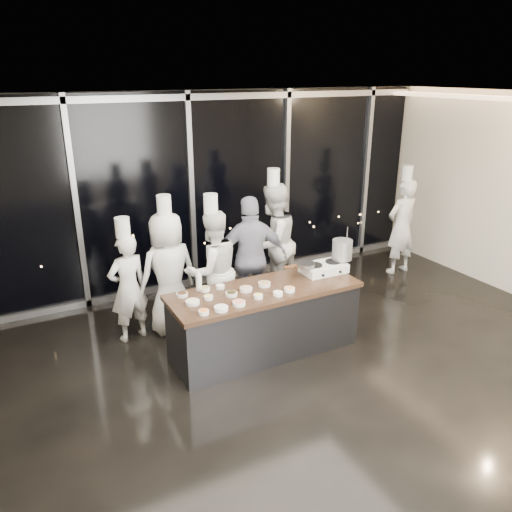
{
  "coord_description": "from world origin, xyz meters",
  "views": [
    {
      "loc": [
        -2.77,
        -4.13,
        3.47
      ],
      "look_at": [
        0.03,
        1.2,
        1.23
      ],
      "focal_mm": 35.0,
      "sensor_mm": 36.0,
      "label": 1
    }
  ],
  "objects_px": {
    "frying_pan": "(305,264)",
    "chef_left": "(168,272)",
    "guest": "(251,258)",
    "chef_side": "(401,225)",
    "demo_counter": "(264,320)",
    "stock_pot": "(342,250)",
    "chef_right": "(273,243)",
    "chef_center": "(213,270)",
    "chef_far_left": "(128,286)",
    "stove": "(324,268)"
  },
  "relations": [
    {
      "from": "stock_pot",
      "to": "chef_side",
      "type": "relative_size",
      "value": 0.14
    },
    {
      "from": "stove",
      "to": "chef_left",
      "type": "height_order",
      "value": "chef_left"
    },
    {
      "from": "frying_pan",
      "to": "chef_left",
      "type": "height_order",
      "value": "chef_left"
    },
    {
      "from": "demo_counter",
      "to": "stock_pot",
      "type": "relative_size",
      "value": 8.96
    },
    {
      "from": "chef_left",
      "to": "chef_center",
      "type": "xyz_separation_m",
      "value": [
        0.58,
        -0.19,
        -0.01
      ]
    },
    {
      "from": "chef_far_left",
      "to": "chef_side",
      "type": "xyz_separation_m",
      "value": [
        4.95,
        0.15,
        0.11
      ]
    },
    {
      "from": "chef_center",
      "to": "chef_right",
      "type": "distance_m",
      "value": 1.28
    },
    {
      "from": "chef_center",
      "to": "chef_side",
      "type": "relative_size",
      "value": 1.0
    },
    {
      "from": "guest",
      "to": "stock_pot",
      "type": "bearing_deg",
      "value": 149.37
    },
    {
      "from": "chef_right",
      "to": "demo_counter",
      "type": "bearing_deg",
      "value": 34.49
    },
    {
      "from": "demo_counter",
      "to": "guest",
      "type": "xyz_separation_m",
      "value": [
        0.33,
        1.01,
        0.46
      ]
    },
    {
      "from": "chef_left",
      "to": "chef_center",
      "type": "bearing_deg",
      "value": 152.09
    },
    {
      "from": "stove",
      "to": "chef_far_left",
      "type": "xyz_separation_m",
      "value": [
        -2.42,
        1.05,
        -0.19
      ]
    },
    {
      "from": "stove",
      "to": "chef_left",
      "type": "bearing_deg",
      "value": 151.8
    },
    {
      "from": "stove",
      "to": "chef_center",
      "type": "relative_size",
      "value": 0.31
    },
    {
      "from": "demo_counter",
      "to": "chef_center",
      "type": "bearing_deg",
      "value": 107.67
    },
    {
      "from": "frying_pan",
      "to": "stock_pot",
      "type": "height_order",
      "value": "stock_pot"
    },
    {
      "from": "stock_pot",
      "to": "chef_side",
      "type": "bearing_deg",
      "value": 28.28
    },
    {
      "from": "guest",
      "to": "chef_right",
      "type": "relative_size",
      "value": 0.87
    },
    {
      "from": "chef_right",
      "to": "chef_side",
      "type": "bearing_deg",
      "value": 155.78
    },
    {
      "from": "frying_pan",
      "to": "chef_center",
      "type": "bearing_deg",
      "value": 140.79
    },
    {
      "from": "guest",
      "to": "chef_right",
      "type": "xyz_separation_m",
      "value": [
        0.57,
        0.38,
        0.03
      ]
    },
    {
      "from": "frying_pan",
      "to": "demo_counter",
      "type": "bearing_deg",
      "value": -168.26
    },
    {
      "from": "chef_side",
      "to": "stove",
      "type": "bearing_deg",
      "value": 21.51
    },
    {
      "from": "chef_side",
      "to": "chef_right",
      "type": "bearing_deg",
      "value": -5.6
    },
    {
      "from": "demo_counter",
      "to": "chef_right",
      "type": "xyz_separation_m",
      "value": [
        0.9,
        1.39,
        0.5
      ]
    },
    {
      "from": "stock_pot",
      "to": "chef_center",
      "type": "relative_size",
      "value": 0.14
    },
    {
      "from": "stove",
      "to": "chef_side",
      "type": "distance_m",
      "value": 2.8
    },
    {
      "from": "chef_far_left",
      "to": "chef_right",
      "type": "bearing_deg",
      "value": 172.54
    },
    {
      "from": "frying_pan",
      "to": "guest",
      "type": "height_order",
      "value": "guest"
    },
    {
      "from": "chef_right",
      "to": "chef_left",
      "type": "bearing_deg",
      "value": -14.78
    },
    {
      "from": "frying_pan",
      "to": "chef_center",
      "type": "height_order",
      "value": "chef_center"
    },
    {
      "from": "frying_pan",
      "to": "guest",
      "type": "xyz_separation_m",
      "value": [
        -0.34,
        0.88,
        -0.14
      ]
    },
    {
      "from": "demo_counter",
      "to": "stove",
      "type": "height_order",
      "value": "stove"
    },
    {
      "from": "frying_pan",
      "to": "guest",
      "type": "bearing_deg",
      "value": 112.2
    },
    {
      "from": "frying_pan",
      "to": "chef_far_left",
      "type": "xyz_separation_m",
      "value": [
        -2.12,
        1.03,
        -0.29
      ]
    },
    {
      "from": "chef_far_left",
      "to": "chef_side",
      "type": "relative_size",
      "value": 0.88
    },
    {
      "from": "frying_pan",
      "to": "stock_pot",
      "type": "bearing_deg",
      "value": -0.93
    },
    {
      "from": "stove",
      "to": "chef_left",
      "type": "distance_m",
      "value": 2.13
    },
    {
      "from": "chef_far_left",
      "to": "chef_side",
      "type": "height_order",
      "value": "chef_side"
    },
    {
      "from": "stock_pot",
      "to": "chef_center",
      "type": "bearing_deg",
      "value": 151.73
    },
    {
      "from": "stock_pot",
      "to": "chef_far_left",
      "type": "bearing_deg",
      "value": 158.79
    },
    {
      "from": "frying_pan",
      "to": "chef_right",
      "type": "relative_size",
      "value": 0.22
    },
    {
      "from": "chef_far_left",
      "to": "guest",
      "type": "xyz_separation_m",
      "value": [
        1.77,
        -0.15,
        0.14
      ]
    },
    {
      "from": "frying_pan",
      "to": "chef_side",
      "type": "xyz_separation_m",
      "value": [
        2.83,
        1.18,
        -0.18
      ]
    },
    {
      "from": "frying_pan",
      "to": "chef_side",
      "type": "relative_size",
      "value": 0.24
    },
    {
      "from": "stove",
      "to": "stock_pot",
      "type": "bearing_deg",
      "value": 0.96
    },
    {
      "from": "guest",
      "to": "chef_side",
      "type": "bearing_deg",
      "value": -161.3
    },
    {
      "from": "stock_pot",
      "to": "guest",
      "type": "height_order",
      "value": "guest"
    },
    {
      "from": "stove",
      "to": "chef_side",
      "type": "xyz_separation_m",
      "value": [
        2.53,
        1.2,
        -0.08
      ]
    }
  ]
}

